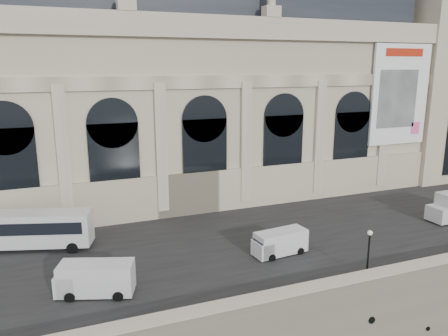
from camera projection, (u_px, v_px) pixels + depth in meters
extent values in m
cube|color=#78705C|center=(202.00, 202.00, 64.86)|extent=(160.00, 70.00, 6.00)
cube|color=#2D2D2D|center=(267.00, 231.00, 45.15)|extent=(160.00, 24.00, 0.06)
cube|color=#78705C|center=(348.00, 286.00, 32.89)|extent=(160.00, 1.20, 1.10)
cube|color=beige|center=(348.00, 279.00, 32.75)|extent=(160.00, 1.40, 0.12)
cube|color=beige|center=(167.00, 112.00, 55.89)|extent=(68.00, 18.00, 22.00)
cube|color=beige|center=(189.00, 194.00, 49.55)|extent=(68.60, 0.40, 5.00)
cube|color=beige|center=(186.00, 26.00, 45.22)|extent=(69.00, 0.80, 2.40)
cube|color=beige|center=(187.00, 82.00, 46.68)|extent=(68.00, 0.30, 1.40)
cube|color=black|center=(10.00, 174.00, 42.20)|extent=(5.20, 0.25, 9.00)
cylinder|color=black|center=(4.00, 128.00, 41.17)|extent=(5.20, 0.25, 5.20)
cube|color=beige|center=(63.00, 156.00, 43.57)|extent=(1.20, 0.50, 14.00)
cube|color=black|center=(115.00, 166.00, 45.76)|extent=(5.20, 0.25, 9.00)
cylinder|color=black|center=(112.00, 123.00, 44.73)|extent=(5.20, 0.25, 5.20)
cube|color=beige|center=(161.00, 149.00, 47.13)|extent=(1.20, 0.50, 14.00)
cube|color=black|center=(205.00, 159.00, 49.32)|extent=(5.20, 0.25, 9.00)
cylinder|color=black|center=(205.00, 119.00, 48.29)|extent=(5.20, 0.25, 5.20)
cube|color=beige|center=(246.00, 143.00, 50.69)|extent=(1.20, 0.50, 14.00)
cube|color=black|center=(283.00, 152.00, 52.88)|extent=(5.20, 0.25, 9.00)
cylinder|color=black|center=(284.00, 115.00, 51.85)|extent=(5.20, 0.25, 5.20)
cube|color=beige|center=(319.00, 138.00, 54.25)|extent=(1.20, 0.50, 14.00)
cube|color=black|center=(351.00, 147.00, 56.44)|extent=(5.20, 0.25, 9.00)
cylinder|color=black|center=(353.00, 112.00, 55.40)|extent=(5.20, 0.25, 5.20)
cube|color=beige|center=(383.00, 133.00, 57.81)|extent=(1.20, 0.50, 14.00)
cube|color=white|center=(400.00, 95.00, 57.19)|extent=(9.00, 0.35, 13.00)
cube|color=#A9200B|center=(405.00, 52.00, 55.77)|extent=(6.00, 0.06, 1.00)
cube|color=gray|center=(398.00, 99.00, 56.95)|extent=(6.20, 0.06, 7.50)
cube|color=#F25598|center=(415.00, 128.00, 59.11)|extent=(1.40, 0.06, 1.60)
cube|color=beige|center=(427.00, 77.00, 66.49)|extent=(12.00, 14.00, 30.00)
cube|color=silver|center=(24.00, 229.00, 40.41)|extent=(12.33, 6.01, 3.13)
cube|color=black|center=(19.00, 230.00, 39.05)|extent=(10.64, 3.38, 1.11)
cube|color=black|center=(29.00, 220.00, 41.58)|extent=(10.64, 3.38, 1.11)
cylinder|color=black|center=(72.00, 248.00, 39.85)|extent=(1.06, 0.59, 1.01)
cylinder|color=black|center=(79.00, 238.00, 42.30)|extent=(1.06, 0.59, 1.01)
cube|color=silver|center=(97.00, 278.00, 32.48)|extent=(5.83, 3.80, 2.32)
cube|color=silver|center=(68.00, 283.00, 32.48)|extent=(2.14, 2.50, 1.61)
cube|color=black|center=(59.00, 276.00, 32.34)|extent=(0.66, 1.73, 0.81)
cylinder|color=black|center=(70.00, 298.00, 31.61)|extent=(0.81, 0.49, 0.77)
cylinder|color=black|center=(78.00, 283.00, 33.67)|extent=(0.81, 0.49, 0.77)
cylinder|color=black|center=(118.00, 297.00, 31.74)|extent=(0.81, 0.49, 0.77)
cylinder|color=black|center=(124.00, 283.00, 33.79)|extent=(0.81, 0.49, 0.77)
cube|color=silver|center=(281.00, 242.00, 39.50)|extent=(5.01, 2.39, 2.06)
cube|color=silver|center=(263.00, 249.00, 38.70)|extent=(1.55, 2.01, 1.43)
cube|color=black|center=(258.00, 245.00, 38.36)|extent=(0.23, 1.61, 0.72)
cylinder|color=black|center=(272.00, 258.00, 38.19)|extent=(0.70, 0.30, 0.68)
cylinder|color=black|center=(261.00, 250.00, 39.81)|extent=(0.70, 0.30, 0.68)
cylinder|color=black|center=(300.00, 251.00, 39.59)|extent=(0.70, 0.30, 0.68)
cylinder|color=black|center=(288.00, 244.00, 41.21)|extent=(0.70, 0.30, 0.68)
cube|color=silver|center=(439.00, 214.00, 47.45)|extent=(1.77, 2.40, 1.62)
cylinder|color=black|center=(434.00, 215.00, 48.94)|extent=(0.87, 0.32, 0.87)
cylinder|color=black|center=(367.00, 274.00, 35.54)|extent=(0.41, 0.41, 0.37)
cylinder|color=black|center=(368.00, 255.00, 35.16)|extent=(0.15, 0.15, 3.70)
sphere|color=beige|center=(370.00, 233.00, 34.71)|extent=(0.41, 0.41, 0.41)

